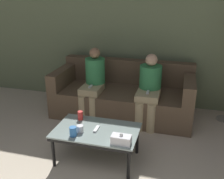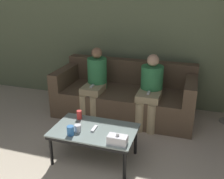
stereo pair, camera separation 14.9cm
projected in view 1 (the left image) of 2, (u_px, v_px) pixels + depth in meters
name	position (u px, v px, depth m)	size (l,w,h in m)	color
wall_back	(131.00, 33.00, 4.65)	(12.00, 0.06, 2.60)	#707F5B
couch	(123.00, 96.00, 4.49)	(2.30, 0.99, 0.88)	brown
coffee_table	(97.00, 133.00, 3.21)	(1.03, 0.64, 0.43)	#8C9E99
cup_near_left	(80.00, 129.00, 3.13)	(0.08, 0.08, 0.09)	silver
cup_near_right	(80.00, 115.00, 3.43)	(0.07, 0.07, 0.12)	red
cup_far_center	(73.00, 131.00, 3.04)	(0.08, 0.08, 0.11)	#3372BF
tissue_box	(121.00, 139.00, 2.89)	(0.22, 0.12, 0.13)	white
game_remote	(96.00, 129.00, 3.19)	(0.04, 0.15, 0.02)	white
seated_person_left_end	(93.00, 81.00, 4.31)	(0.32, 0.63, 1.15)	tan
seated_person_mid_left	(149.00, 87.00, 4.08)	(0.35, 0.66, 1.11)	tan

